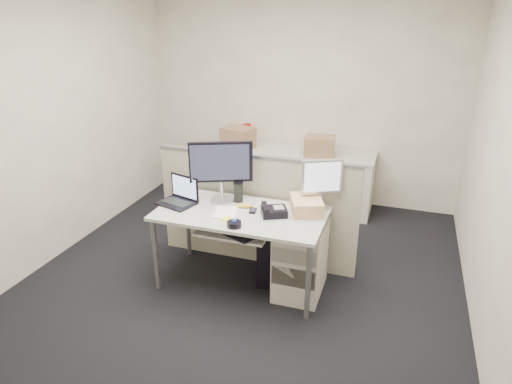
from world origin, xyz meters
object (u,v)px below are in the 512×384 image
(desk, at_px, (240,219))
(desk_phone, at_px, (274,212))
(monitor_main, at_px, (221,172))
(laptop, at_px, (176,192))

(desk, xyz_separation_m, desk_phone, (0.30, 0.04, 0.10))
(monitor_main, xyz_separation_m, desk_phone, (0.55, -0.14, -0.25))
(monitor_main, distance_m, laptop, 0.45)
(desk, distance_m, monitor_main, 0.47)
(desk, bearing_deg, monitor_main, 144.25)
(monitor_main, relative_size, laptop, 1.77)
(monitor_main, distance_m, desk_phone, 0.62)
(desk, distance_m, laptop, 0.65)
(desk_phone, bearing_deg, laptop, 157.93)
(monitor_main, height_order, laptop, monitor_main)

